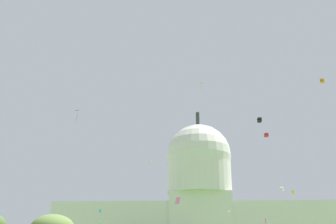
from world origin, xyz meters
TOP-DOWN VIEW (x-y plane):
  - capitol_building at (4.53, 161.23)m, footprint 132.08×30.78m
  - kite_pink_low at (-3.19, 60.51)m, footprint 1.20×0.97m
  - kite_yellow_mid at (32.37, 105.59)m, footprint 0.62×0.84m
  - kite_black_mid at (11.34, 42.65)m, footprint 0.75×0.79m
  - kite_white_low at (17.91, 59.22)m, footprint 0.91×0.92m
  - kite_gold_high at (3.40, 92.09)m, footprint 0.80×1.28m
  - kite_cyan_low at (-36.57, 139.18)m, footprint 0.99×0.24m
  - kite_violet_high at (-31.48, 80.49)m, footprint 1.51×1.19m
  - kite_lime_mid at (-14.12, 108.75)m, footprint 1.29×1.83m
  - kite_magenta_low at (18.09, 79.64)m, footprint 0.50×0.80m
  - kite_red_high at (23.22, 94.54)m, footprint 1.29×1.32m
  - kite_orange_high at (36.27, 78.52)m, footprint 1.40×1.38m
  - kite_yellow_low at (11.92, 111.16)m, footprint 1.31×1.40m

SIDE VIEW (x-z plane):
  - kite_magenta_low at x=18.09m, z-range 7.86..11.03m
  - kite_pink_low at x=-3.19m, z-range 11.91..13.37m
  - kite_yellow_low at x=11.92m, z-range 14.02..14.41m
  - kite_white_low at x=17.91m, z-range 14.24..15.13m
  - kite_cyan_low at x=-36.57m, z-range 16.97..18.21m
  - kite_yellow_mid at x=32.37m, z-range 19.46..20.85m
  - capitol_building at x=4.53m, z-range -10.13..56.63m
  - kite_black_mid at x=11.34m, z-range 23.67..24.50m
  - kite_lime_mid at x=-14.12m, z-range 30.20..30.40m
  - kite_red_high at x=23.22m, z-range 35.40..36.58m
  - kite_violet_high at x=-31.48m, z-range 38.04..40.96m
  - kite_orange_high at x=36.27m, z-range 46.10..47.26m
  - kite_gold_high at x=3.40m, z-range 51.01..53.16m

